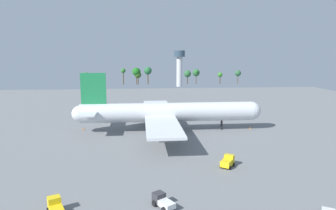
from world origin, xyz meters
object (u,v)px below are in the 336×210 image
at_px(safety_cone_tail, 84,129).
at_px(control_tower, 179,64).
at_px(cargo_airplane, 167,112).
at_px(catering_truck, 113,108).
at_px(safety_cone_nose, 250,128).
at_px(pushback_tractor, 163,201).
at_px(maintenance_van, 56,207).
at_px(fuel_truck, 228,162).

xyz_separation_m(safety_cone_tail, control_tower, (50.53, 135.93, 17.48)).
xyz_separation_m(cargo_airplane, safety_cone_tail, (-28.36, 3.32, -5.93)).
distance_m(safety_cone_tail, control_tower, 146.07).
xyz_separation_m(catering_truck, safety_cone_nose, (50.42, -40.49, -0.75)).
distance_m(pushback_tractor, safety_cone_nose, 61.39).
height_order(maintenance_van, safety_cone_nose, maintenance_van).
bearing_deg(fuel_truck, catering_truck, 113.62).
bearing_deg(cargo_airplane, safety_cone_nose, -0.36).
height_order(pushback_tractor, control_tower, control_tower).
bearing_deg(fuel_truck, safety_cone_nose, 62.03).
relative_size(cargo_airplane, control_tower, 2.24).
xyz_separation_m(fuel_truck, maintenance_van, (-33.74, -17.83, -0.02)).
bearing_deg(safety_cone_tail, safety_cone_nose, -3.50).
bearing_deg(control_tower, cargo_airplane, -99.05).
bearing_deg(safety_cone_nose, safety_cone_tail, 176.50).
relative_size(fuel_truck, pushback_tractor, 0.96).
xyz_separation_m(safety_cone_nose, control_tower, (-6.71, 139.43, 17.51)).
xyz_separation_m(maintenance_van, safety_cone_tail, (-5.55, 55.12, -0.82)).
distance_m(fuel_truck, safety_cone_nose, 38.26).
height_order(cargo_airplane, safety_cone_tail, cargo_airplane).
bearing_deg(safety_cone_nose, maintenance_van, -135.04).
distance_m(catering_truck, control_tower, 109.45).
relative_size(catering_truck, control_tower, 0.20).
bearing_deg(control_tower, safety_cone_tail, -110.39).
distance_m(safety_cone_nose, control_tower, 140.69).
bearing_deg(pushback_tractor, catering_truck, 100.02).
bearing_deg(pushback_tractor, control_tower, 81.77).
bearing_deg(maintenance_van, safety_cone_nose, 44.96).
bearing_deg(control_tower, catering_truck, -113.84).
relative_size(maintenance_van, control_tower, 0.17).
distance_m(pushback_tractor, maintenance_van, 17.44).
xyz_separation_m(catering_truck, maintenance_van, (-1.27, -92.11, 0.09)).
relative_size(maintenance_van, safety_cone_nose, 6.87).
bearing_deg(safety_cone_nose, cargo_airplane, 179.64).
xyz_separation_m(cargo_airplane, catering_truck, (-21.54, 40.31, -5.20)).
height_order(catering_truck, safety_cone_tail, catering_truck).
xyz_separation_m(catering_truck, pushback_tractor, (16.16, -91.43, 0.00)).
height_order(cargo_airplane, control_tower, control_tower).
bearing_deg(maintenance_van, catering_truck, 89.21).
bearing_deg(maintenance_van, pushback_tractor, 2.22).
height_order(maintenance_van, safety_cone_tail, maintenance_van).
bearing_deg(catering_truck, safety_cone_nose, -38.77).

